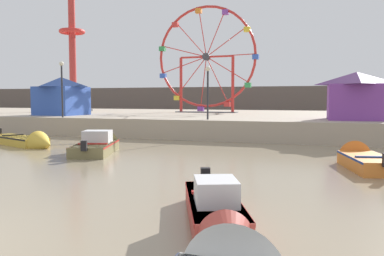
{
  "coord_description": "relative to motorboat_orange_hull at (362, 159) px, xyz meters",
  "views": [
    {
      "loc": [
        7.37,
        -4.06,
        2.59
      ],
      "look_at": [
        1.33,
        13.64,
        1.21
      ],
      "focal_mm": 37.24,
      "sensor_mm": 36.0,
      "label": 1
    }
  ],
  "objects": [
    {
      "name": "quay_promenade",
      "position": [
        -8.65,
        18.37,
        0.36
      ],
      "size": [
        110.0,
        23.1,
        1.27
      ],
      "primitive_type": "cube",
      "color": "tan",
      "rests_on": "ground_plane"
    },
    {
      "name": "motorboat_orange_hull",
      "position": [
        0.0,
        0.0,
        0.0
      ],
      "size": [
        2.26,
        4.28,
        1.31
      ],
      "rotation": [
        0.0,
        0.0,
        1.81
      ],
      "color": "orange",
      "rests_on": "ground_plane"
    },
    {
      "name": "promenade_lamp_near",
      "position": [
        -19.03,
        7.3,
        3.57
      ],
      "size": [
        0.32,
        0.32,
        3.94
      ],
      "color": "#2D2D33",
      "rests_on": "quay_promenade"
    },
    {
      "name": "distant_town_skyline",
      "position": [
        -8.65,
        44.19,
        1.92
      ],
      "size": [
        140.0,
        3.0,
        4.4
      ],
      "primitive_type": "cube",
      "color": "#564C47",
      "rests_on": "ground_plane"
    },
    {
      "name": "motorboat_olive_wood",
      "position": [
        -11.94,
        0.7,
        0.05
      ],
      "size": [
        3.0,
        5.01,
        1.56
      ],
      "rotation": [
        0.0,
        0.0,
        1.9
      ],
      "color": "olive",
      "rests_on": "ground_plane"
    },
    {
      "name": "carnival_booth_purple_stall",
      "position": [
        0.39,
        10.74,
        2.56
      ],
      "size": [
        3.81,
        3.94,
        3.0
      ],
      "rotation": [
        0.0,
        0.0,
        0.04
      ],
      "color": "purple",
      "rests_on": "quay_promenade"
    },
    {
      "name": "drop_tower_red_tower",
      "position": [
        -26.6,
        19.26,
        7.11
      ],
      "size": [
        2.8,
        2.8,
        12.97
      ],
      "color": "#BC332D",
      "rests_on": "quay_promenade"
    },
    {
      "name": "promenade_lamp_far",
      "position": [
        -8.52,
        7.97,
        3.25
      ],
      "size": [
        0.32,
        0.32,
        3.38
      ],
      "color": "#2D2D33",
      "rests_on": "quay_promenade"
    },
    {
      "name": "motorboat_mustard_yellow",
      "position": [
        -16.89,
        1.31,
        -0.03
      ],
      "size": [
        5.95,
        3.47,
        1.32
      ],
      "rotation": [
        0.0,
        0.0,
        5.9
      ],
      "color": "gold",
      "rests_on": "ground_plane"
    },
    {
      "name": "motorboat_faded_red",
      "position": [
        -3.29,
        -8.93,
        0.05
      ],
      "size": [
        2.62,
        4.53,
        1.24
      ],
      "rotation": [
        0.0,
        0.0,
        5.1
      ],
      "color": "#B24238",
      "rests_on": "ground_plane"
    },
    {
      "name": "carnival_booth_blue_tent",
      "position": [
        -21.74,
        10.83,
        2.59
      ],
      "size": [
        3.81,
        3.73,
        3.06
      ],
      "rotation": [
        0.0,
        0.0,
        -0.04
      ],
      "color": "#3356B7",
      "rests_on": "quay_promenade"
    },
    {
      "name": "ferris_wheel_red_frame",
      "position": [
        -12.34,
        20.32,
        6.08
      ],
      "size": [
        9.81,
        1.2,
        10.13
      ],
      "color": "red",
      "rests_on": "quay_promenade"
    }
  ]
}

